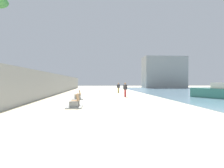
# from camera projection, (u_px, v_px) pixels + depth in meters

# --- Properties ---
(ground_plane) EXTENTS (120.00, 120.00, 0.00)m
(ground_plane) POSITION_uv_depth(u_px,v_px,m) (106.00, 94.00, 28.12)
(ground_plane) COLOR beige
(seawall) EXTENTS (0.80, 64.00, 2.95)m
(seawall) POSITION_uv_depth(u_px,v_px,m) (53.00, 84.00, 27.53)
(seawall) COLOR gray
(seawall) RESTS_ON ground
(bench_near) EXTENTS (1.13, 2.12, 0.98)m
(bench_near) POSITION_uv_depth(u_px,v_px,m) (75.00, 104.00, 14.01)
(bench_near) COLOR gray
(bench_near) RESTS_ON ground
(bench_far) EXTENTS (1.37, 2.23, 0.98)m
(bench_far) POSITION_uv_depth(u_px,v_px,m) (78.00, 97.00, 20.55)
(bench_far) COLOR gray
(bench_far) RESTS_ON ground
(person_walking) EXTENTS (0.44, 0.36, 1.74)m
(person_walking) POSITION_uv_depth(u_px,v_px,m) (125.00, 88.00, 23.57)
(person_walking) COLOR #B22D33
(person_walking) RESTS_ON ground
(person_standing) EXTENTS (0.52, 0.24, 1.65)m
(person_standing) POSITION_uv_depth(u_px,v_px,m) (118.00, 87.00, 31.74)
(person_standing) COLOR gold
(person_standing) RESTS_ON ground
(boat_far_left) EXTENTS (4.30, 5.79, 1.72)m
(boat_far_left) POSITION_uv_depth(u_px,v_px,m) (219.00, 92.00, 21.31)
(boat_far_left) COLOR #337060
(boat_far_left) RESTS_ON water_bay
(harbor_building) EXTENTS (12.00, 6.00, 9.10)m
(harbor_building) POSITION_uv_depth(u_px,v_px,m) (164.00, 73.00, 57.39)
(harbor_building) COLOR gray
(harbor_building) RESTS_ON ground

